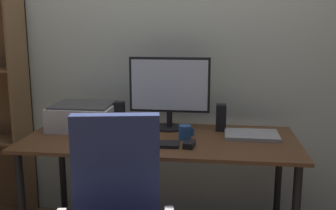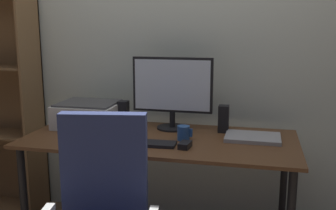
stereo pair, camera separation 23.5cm
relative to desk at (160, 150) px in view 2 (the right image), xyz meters
The scene contains 11 objects.
back_wall 0.83m from the desk, 90.00° to the left, with size 6.40×0.10×2.60m, color beige.
desk is the anchor object (origin of this frame).
monitor 0.41m from the desk, 82.25° to the left, with size 0.52×0.20×0.46m.
keyboard 0.19m from the desk, 95.28° to the right, with size 0.29×0.11×0.02m, color black.
mouse 0.27m from the desk, 42.15° to the right, with size 0.06×0.10×0.03m, color black.
coffee_mug 0.20m from the desk, ahead, with size 0.09×0.07×0.09m.
laptop 0.56m from the desk, ahead, with size 0.32×0.23×0.02m, color #99999E.
speaker_left 0.40m from the desk, 145.36° to the left, with size 0.06×0.07×0.17m, color black.
speaker_right 0.45m from the desk, 30.03° to the left, with size 0.06×0.07×0.17m, color black.
printer 0.57m from the desk, 163.29° to the left, with size 0.40×0.34×0.16m.
paper_sheet 0.34m from the desk, 138.03° to the right, with size 0.21×0.30×0.00m, color white.
Camera 2 is at (0.56, -2.21, 1.40)m, focal length 42.20 mm.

